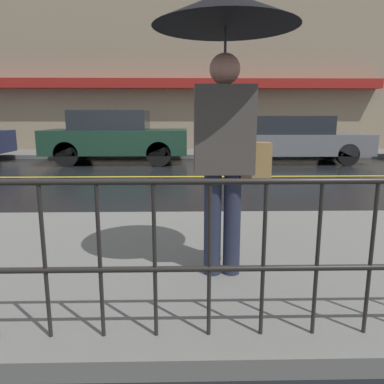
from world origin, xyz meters
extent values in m
plane|color=black|center=(0.00, 0.00, 0.00)|extent=(80.00, 80.00, 0.00)
cube|color=slate|center=(0.00, -5.40, 0.06)|extent=(28.00, 3.20, 0.13)
cube|color=slate|center=(0.00, 4.89, 0.06)|extent=(28.00, 2.18, 0.13)
cube|color=gold|center=(0.00, 0.00, 0.00)|extent=(25.20, 0.12, 0.01)
cube|color=gray|center=(0.00, 6.13, 3.03)|extent=(28.00, 0.30, 6.07)
cube|color=maroon|center=(0.00, 5.71, 2.60)|extent=(16.80, 0.55, 0.35)
cylinder|color=black|center=(0.00, -6.75, 1.07)|extent=(12.00, 0.04, 0.04)
cylinder|color=black|center=(0.00, -6.75, 0.55)|extent=(12.00, 0.04, 0.04)
cylinder|color=black|center=(0.16, -6.75, 0.60)|extent=(0.02, 0.02, 0.94)
cylinder|color=black|center=(0.47, -6.75, 0.60)|extent=(0.02, 0.02, 0.94)
cylinder|color=black|center=(0.79, -6.75, 0.60)|extent=(0.02, 0.02, 0.94)
cylinder|color=black|center=(1.11, -6.75, 0.60)|extent=(0.02, 0.02, 0.94)
cylinder|color=black|center=(1.42, -6.75, 0.60)|extent=(0.02, 0.02, 0.94)
cylinder|color=black|center=(1.74, -6.75, 0.60)|extent=(0.02, 0.02, 0.94)
cylinder|color=black|center=(2.05, -6.75, 0.60)|extent=(0.02, 0.02, 0.94)
cylinder|color=#23283D|center=(1.19, -5.85, 0.55)|extent=(0.14, 0.14, 0.85)
cylinder|color=#23283D|center=(1.35, -5.85, 0.55)|extent=(0.14, 0.14, 0.85)
cube|color=#47423D|center=(1.27, -5.85, 1.32)|extent=(0.46, 0.28, 0.67)
sphere|color=tan|center=(1.27, -5.85, 1.77)|extent=(0.23, 0.23, 0.23)
cylinder|color=#262628|center=(1.27, -5.85, 1.69)|extent=(0.02, 0.02, 0.75)
cone|color=black|center=(1.27, -5.85, 2.19)|extent=(1.09, 1.09, 0.25)
cube|color=#9E7A47|center=(1.53, -5.85, 1.07)|extent=(0.24, 0.12, 0.30)
cube|color=#193828|center=(-1.06, 2.69, 0.66)|extent=(4.22, 1.84, 0.71)
cube|color=#1E2328|center=(-1.23, 2.69, 1.30)|extent=(2.19, 1.70, 0.57)
cylinder|color=black|center=(0.25, 3.50, 0.35)|extent=(0.71, 0.22, 0.71)
cylinder|color=black|center=(0.25, 1.87, 0.35)|extent=(0.71, 0.22, 0.71)
cylinder|color=black|center=(-2.36, 3.50, 0.35)|extent=(0.71, 0.22, 0.71)
cylinder|color=black|center=(-2.36, 1.87, 0.35)|extent=(0.71, 0.22, 0.71)
cube|color=slate|center=(4.36, 2.69, 0.58)|extent=(4.37, 1.74, 0.61)
cube|color=#1E2328|center=(4.18, 2.69, 1.15)|extent=(2.27, 1.60, 0.53)
cylinder|color=black|center=(5.71, 3.45, 0.32)|extent=(0.64, 0.22, 0.64)
cylinder|color=black|center=(5.71, 1.93, 0.32)|extent=(0.64, 0.22, 0.64)
cylinder|color=black|center=(3.00, 3.45, 0.32)|extent=(0.64, 0.22, 0.64)
cylinder|color=black|center=(3.00, 1.93, 0.32)|extent=(0.64, 0.22, 0.64)
camera|label=1|loc=(0.96, -8.79, 1.43)|focal=35.00mm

